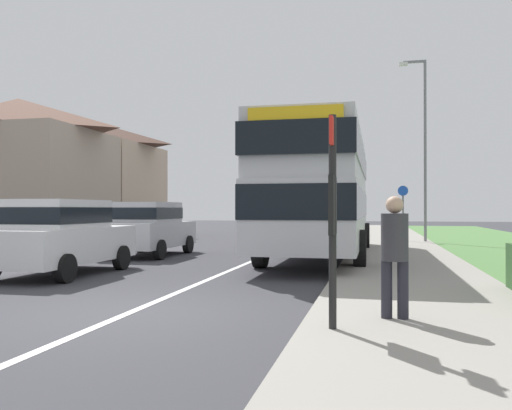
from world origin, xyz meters
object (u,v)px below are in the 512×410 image
object	(u,v)px
parked_car_silver	(149,227)
cycle_route_sign	(403,211)
double_decker_bus	(321,188)
street_lamp_mid	(423,139)
parked_car_white	(59,234)
pedestrian_at_stop	(395,251)
bus_stop_sign	(333,206)

from	to	relation	value
parked_car_silver	cycle_route_sign	xyz separation A→B (m)	(8.27, 8.14, 0.49)
double_decker_bus	cycle_route_sign	xyz separation A→B (m)	(2.78, 7.76, -0.72)
parked_car_silver	street_lamp_mid	distance (m)	12.62
parked_car_white	parked_car_silver	distance (m)	5.09
street_lamp_mid	double_decker_bus	bearing A→B (deg)	-115.30
parked_car_silver	cycle_route_sign	bearing A→B (deg)	44.55
cycle_route_sign	pedestrian_at_stop	bearing A→B (deg)	-93.03
bus_stop_sign	parked_car_white	bearing A→B (deg)	144.75
parked_car_white	cycle_route_sign	distance (m)	15.57
bus_stop_sign	parked_car_silver	bearing A→B (deg)	124.33
bus_stop_sign	street_lamp_mid	world-z (taller)	street_lamp_mid
cycle_route_sign	double_decker_bus	bearing A→B (deg)	-109.70
bus_stop_sign	cycle_route_sign	size ratio (longest dim) A/B	1.03
bus_stop_sign	pedestrian_at_stop	bearing A→B (deg)	45.88
double_decker_bus	cycle_route_sign	size ratio (longest dim) A/B	4.33
parked_car_white	bus_stop_sign	bearing A→B (deg)	-35.25
double_decker_bus	parked_car_white	size ratio (longest dim) A/B	2.76
double_decker_bus	parked_car_silver	world-z (taller)	double_decker_bus
double_decker_bus	bus_stop_sign	size ratio (longest dim) A/B	4.20
pedestrian_at_stop	bus_stop_sign	xyz separation A→B (m)	(-0.72, -0.74, 0.56)
double_decker_bus	pedestrian_at_stop	distance (m)	9.62
pedestrian_at_stop	double_decker_bus	bearing A→B (deg)	101.31
parked_car_silver	pedestrian_at_stop	size ratio (longest dim) A/B	2.36
street_lamp_mid	cycle_route_sign	bearing A→B (deg)	169.89
parked_car_white	parked_car_silver	world-z (taller)	parked_car_silver
bus_stop_sign	street_lamp_mid	distance (m)	18.13
bus_stop_sign	cycle_route_sign	distance (m)	17.94
parked_car_silver	pedestrian_at_stop	bearing A→B (deg)	-50.65
street_lamp_mid	bus_stop_sign	bearing A→B (deg)	-97.87
parked_car_silver	cycle_route_sign	size ratio (longest dim) A/B	1.56
pedestrian_at_stop	cycle_route_sign	world-z (taller)	cycle_route_sign
double_decker_bus	street_lamp_mid	distance (m)	8.75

